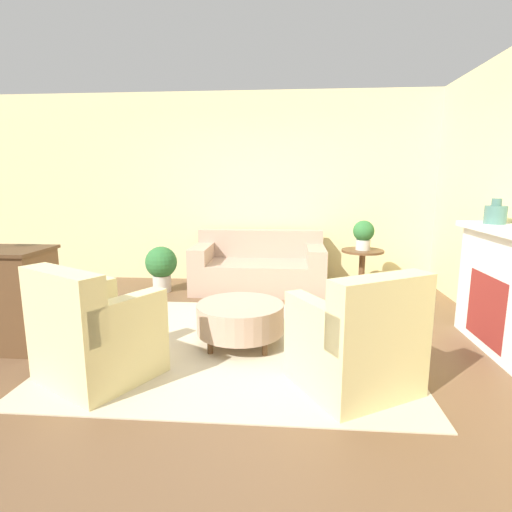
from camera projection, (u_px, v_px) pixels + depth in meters
ground_plane at (236, 345)px, 3.76m from camera, size 16.00×16.00×0.00m
wall_back at (257, 189)px, 6.02m from camera, size 9.03×0.12×2.80m
rug at (236, 344)px, 3.75m from camera, size 3.04×2.50×0.01m
couch at (259, 268)px, 5.64m from camera, size 1.82×0.92×0.81m
armchair_left at (94, 335)px, 3.04m from camera, size 1.02×1.01×0.89m
armchair_right at (358, 344)px, 2.89m from camera, size 1.02×1.01×0.89m
ottoman_table at (240, 318)px, 3.72m from camera, size 0.81×0.81×0.39m
side_table at (362, 263)px, 5.41m from camera, size 0.56×0.56×0.60m
fireplace at (509, 288)px, 3.52m from camera, size 0.44×1.31×1.12m
vase_mantel_near at (495, 214)px, 3.73m from camera, size 0.19×0.19×0.24m
potted_plant_on_side_table at (364, 234)px, 5.34m from camera, size 0.28×0.28×0.40m
potted_plant_floor at (161, 265)px, 5.51m from camera, size 0.44×0.44×0.63m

